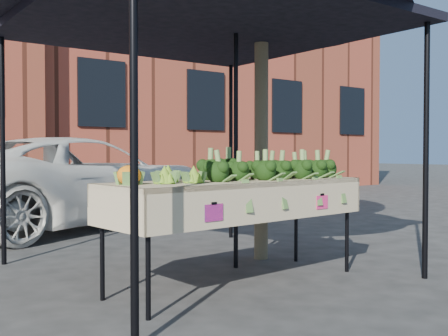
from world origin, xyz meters
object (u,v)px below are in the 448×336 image
at_px(table, 238,232).
at_px(canopy, 202,128).
at_px(vehicle, 75,67).
at_px(street_tree, 261,59).

relative_size(table, canopy, 0.78).
xyz_separation_m(canopy, vehicle, (0.23, 3.83, 1.09)).
bearing_deg(street_tree, canopy, -172.18).
bearing_deg(vehicle, table, 157.83).
bearing_deg(table, street_tree, 39.60).
distance_m(vehicle, street_tree, 3.78).
relative_size(canopy, street_tree, 0.74).
bearing_deg(street_tree, table, -140.40).
bearing_deg(canopy, street_tree, 7.82).
bearing_deg(vehicle, street_tree, 170.76).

